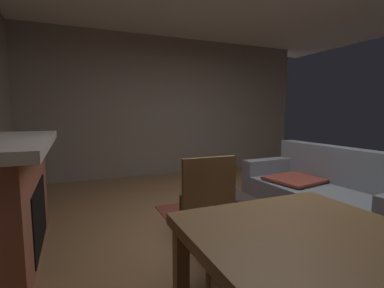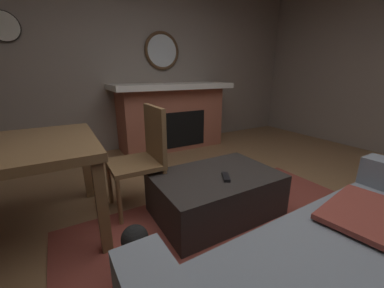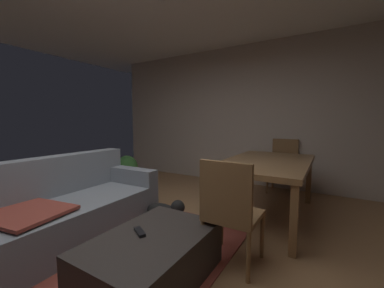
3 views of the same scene
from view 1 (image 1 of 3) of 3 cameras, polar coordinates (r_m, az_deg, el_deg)
The scene contains 9 objects.
floor at distance 3.13m, azimuth 15.25°, elevation -17.59°, with size 7.80×7.80×0.00m, color olive.
wall_left at distance 5.76m, azimuth -4.93°, elevation 7.53°, with size 0.12×5.94×2.73m, color gray.
area_rug at distance 3.24m, azimuth 17.46°, elevation -16.72°, with size 2.60×2.00×0.01m, color brown.
fireplace at distance 2.90m, azimuth -34.49°, elevation -9.33°, with size 1.88×0.76×1.05m.
couch at distance 3.56m, azimuth 25.94°, elevation -9.76°, with size 1.97×0.92×0.86m.
ottoman_coffee_table at distance 2.84m, azimuth 8.21°, elevation -15.86°, with size 1.05×0.70×0.38m, color #2D2826.
tv_remote at distance 2.84m, azimuth 9.94°, elevation -11.61°, with size 0.05×0.16×0.02m, color black.
dining_chair_west at distance 2.13m, azimuth 4.87°, elevation -13.97°, with size 0.44×0.44×0.93m.
small_dog at distance 2.60m, azimuth 28.66°, elevation -19.20°, with size 0.24×0.55×0.30m.
Camera 1 is at (2.22, -1.80, 1.27)m, focal length 26.22 mm.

